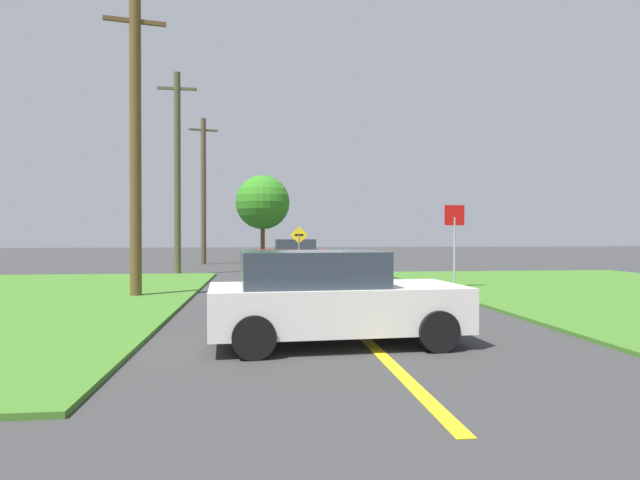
{
  "coord_description": "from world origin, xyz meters",
  "views": [
    {
      "loc": [
        -1.92,
        -19.82,
        1.91
      ],
      "look_at": [
        0.83,
        4.55,
        1.65
      ],
      "focal_mm": 30.39,
      "sensor_mm": 36.0,
      "label": 1
    }
  ],
  "objects": [
    {
      "name": "direction_sign",
      "position": [
        0.11,
        7.67,
        1.44
      ],
      "size": [
        0.9,
        0.13,
        2.32
      ],
      "color": "slate",
      "rests_on": "ground"
    },
    {
      "name": "ground_plane",
      "position": [
        0.0,
        0.0,
        0.0
      ],
      "size": [
        120.0,
        120.0,
        0.0
      ],
      "primitive_type": "plane",
      "color": "#353535"
    },
    {
      "name": "utility_pole_near",
      "position": [
        -5.6,
        -3.08,
        4.59
      ],
      "size": [
        1.79,
        0.48,
        9.0
      ],
      "color": "brown",
      "rests_on": "ground"
    },
    {
      "name": "car_approaching_junction",
      "position": [
        -0.01,
        11.55,
        0.81
      ],
      "size": [
        4.17,
        2.14,
        1.62
      ],
      "rotation": [
        0.0,
        0.0,
        3.15
      ],
      "color": "red",
      "rests_on": "ground"
    },
    {
      "name": "utility_pole_far",
      "position": [
        -5.43,
        15.21,
        4.74
      ],
      "size": [
        1.78,
        0.51,
        9.28
      ],
      "color": "brown",
      "rests_on": "ground"
    },
    {
      "name": "oak_tree_left",
      "position": [
        -1.65,
        19.37,
        4.2
      ],
      "size": [
        3.89,
        3.89,
        6.15
      ],
      "color": "brown",
      "rests_on": "ground"
    },
    {
      "name": "utility_pole_mid",
      "position": [
        -5.71,
        6.07,
        4.85
      ],
      "size": [
        1.8,
        0.31,
        9.47
      ],
      "color": "#4C492C",
      "rests_on": "ground"
    },
    {
      "name": "lane_stripe_center",
      "position": [
        0.0,
        -8.0,
        0.01
      ],
      "size": [
        0.2,
        14.0,
        0.01
      ],
      "primitive_type": "cube",
      "color": "yellow",
      "rests_on": "ground"
    },
    {
      "name": "grass_verge_right",
      "position": [
        9.91,
        -4.0,
        0.04
      ],
      "size": [
        12.0,
        20.0,
        0.08
      ],
      "primitive_type": "cube",
      "color": "#3C7124",
      "rests_on": "ground"
    },
    {
      "name": "stop_sign",
      "position": [
        4.72,
        -1.99,
        2.01
      ],
      "size": [
        0.69,
        0.07,
        2.91
      ],
      "rotation": [
        0.0,
        0.0,
        3.12
      ],
      "color": "#9EA0A8",
      "rests_on": "ground"
    },
    {
      "name": "car_behind_on_main_road",
      "position": [
        -0.69,
        -10.48,
        0.81
      ],
      "size": [
        4.48,
        2.4,
        1.62
      ],
      "rotation": [
        0.0,
        0.0,
        0.06
      ],
      "color": "white",
      "rests_on": "ground"
    }
  ]
}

